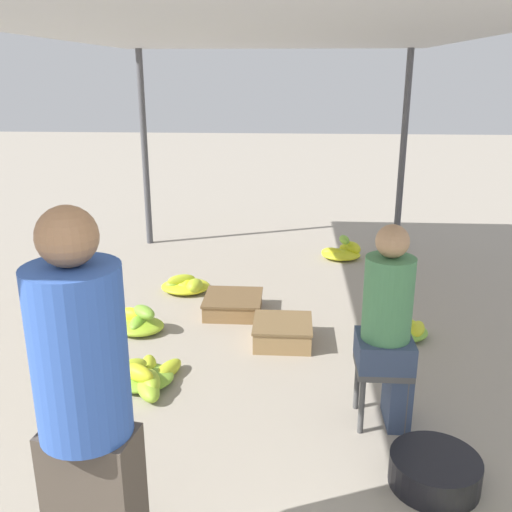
% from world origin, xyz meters
% --- Properties ---
extents(canopy_post_back_left, '(0.08, 0.08, 2.42)m').
position_xyz_m(canopy_post_back_left, '(-1.60, 5.88, 1.21)').
color(canopy_post_back_left, '#4C4C51').
rests_on(canopy_post_back_left, ground).
extents(canopy_post_back_right, '(0.08, 0.08, 2.42)m').
position_xyz_m(canopy_post_back_right, '(1.60, 5.88, 1.21)').
color(canopy_post_back_right, '#4C4C51').
rests_on(canopy_post_back_right, ground).
extents(canopy_tarp, '(3.60, 5.98, 0.04)m').
position_xyz_m(canopy_tarp, '(0.00, 3.09, 2.44)').
color(canopy_tarp, '#B2B2B7').
rests_on(canopy_tarp, canopy_post_front_left).
extents(vendor_foreground, '(0.42, 0.42, 1.71)m').
position_xyz_m(vendor_foreground, '(-0.53, 0.66, 0.89)').
color(vendor_foreground, '#4C4238').
rests_on(vendor_foreground, ground).
extents(stool, '(0.34, 0.34, 0.41)m').
position_xyz_m(stool, '(0.85, 2.00, 0.33)').
color(stool, '#4C4C4C').
rests_on(stool, ground).
extents(vendor_seated, '(0.34, 0.34, 1.31)m').
position_xyz_m(vendor_seated, '(0.87, 2.00, 0.68)').
color(vendor_seated, '#384766').
rests_on(vendor_seated, ground).
extents(basin_black, '(0.49, 0.49, 0.17)m').
position_xyz_m(basin_black, '(1.06, 1.41, 0.09)').
color(basin_black, black).
rests_on(basin_black, ground).
extents(banana_pile_left_0, '(0.45, 0.38, 0.24)m').
position_xyz_m(banana_pile_left_0, '(-1.05, 3.24, 0.08)').
color(banana_pile_left_0, '#C0D12A').
rests_on(banana_pile_left_0, ground).
extents(banana_pile_left_1, '(0.50, 0.44, 0.18)m').
position_xyz_m(banana_pile_left_1, '(-0.81, 4.18, 0.07)').
color(banana_pile_left_1, '#B5CD2C').
rests_on(banana_pile_left_1, ground).
extents(banana_pile_left_2, '(0.52, 0.63, 0.21)m').
position_xyz_m(banana_pile_left_2, '(-0.76, 2.33, 0.07)').
color(banana_pile_left_2, yellow).
rests_on(banana_pile_left_2, ground).
extents(banana_pile_right_0, '(0.54, 0.46, 0.16)m').
position_xyz_m(banana_pile_right_0, '(1.18, 3.27, 0.07)').
color(banana_pile_right_0, '#8FBD33').
rests_on(banana_pile_right_0, ground).
extents(banana_pile_right_1, '(0.52, 0.45, 0.28)m').
position_xyz_m(banana_pile_right_1, '(0.88, 5.40, 0.08)').
color(banana_pile_right_1, '#7DB636').
rests_on(banana_pile_right_1, ground).
extents(crate_near, '(0.53, 0.53, 0.17)m').
position_xyz_m(crate_near, '(-0.27, 3.66, 0.08)').
color(crate_near, olive).
rests_on(crate_near, ground).
extents(crate_mid, '(0.49, 0.49, 0.19)m').
position_xyz_m(crate_mid, '(0.20, 3.08, 0.10)').
color(crate_mid, '#9E7A4C').
rests_on(crate_mid, ground).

